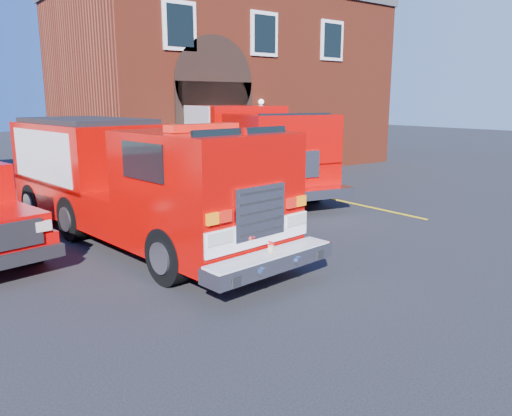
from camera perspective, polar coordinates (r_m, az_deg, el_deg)
ground at (r=10.63m, az=-3.89°, el=-5.76°), size 100.00×100.00×0.00m
parking_stripe_near at (r=15.62m, az=14.46°, el=-0.25°), size 0.12×3.00×0.01m
parking_stripe_mid at (r=17.61m, az=6.88°, el=1.43°), size 0.12×3.00×0.01m
parking_stripe_far at (r=19.85m, az=0.92°, el=2.75°), size 0.12×3.00×0.01m
fire_station at (r=26.75m, az=-4.11°, el=14.30°), size 15.20×10.20×8.45m
fire_engine at (r=12.05m, az=-14.10°, el=3.24°), size 3.61×9.46×2.84m
secondary_truck at (r=18.54m, az=-1.98°, el=7.28°), size 4.68×9.86×3.08m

